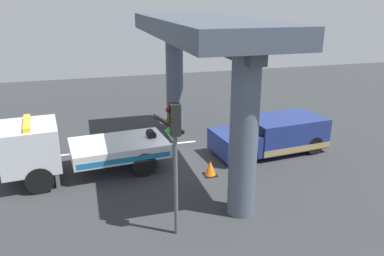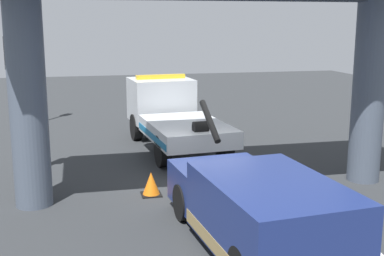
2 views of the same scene
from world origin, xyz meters
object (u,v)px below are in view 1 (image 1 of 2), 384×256
Objects in this scene: tow_truck_white at (69,148)px; traffic_cone_orange at (210,168)px; towed_van_green at (274,135)px; traffic_light_near at (174,142)px.

tow_truck_white is 5.62m from traffic_cone_orange.
towed_van_green is 8.69× the size of traffic_cone_orange.
towed_van_green is at bearing -179.49° from tow_truck_white.
tow_truck_white is 1.80× the size of traffic_light_near.
traffic_light_near is (5.91, 5.12, 2.19)m from towed_van_green.
towed_van_green is 3.98m from traffic_cone_orange.
towed_van_green is 1.32× the size of traffic_light_near.
traffic_light_near is (-3.03, 5.04, 1.77)m from tow_truck_white.
traffic_light_near reaches higher than traffic_cone_orange.
tow_truck_white is 6.14m from traffic_light_near.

